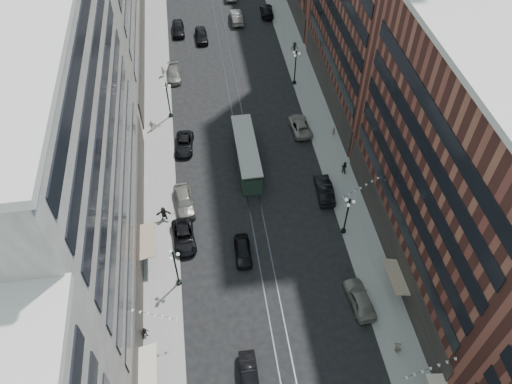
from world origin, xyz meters
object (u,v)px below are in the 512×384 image
car_2 (184,237)px  car_extra_2 (184,201)px  streetcar (247,154)px  pedestrian_extra_0 (163,71)px  car_12 (267,11)px  car_extra_0 (236,17)px  pedestrian_4 (398,348)px  car_extra_1 (243,251)px  lamppost_sw_far (176,267)px  car_8 (174,74)px  pedestrian_6 (152,125)px  pedestrian_7 (344,167)px  car_13 (201,35)px  lamppost_se_mid (295,66)px  pedestrian_2 (145,333)px  car_4 (360,299)px  car_7 (184,144)px  pedestrian_5 (164,213)px  car_11 (300,126)px  lamppost_sw_mid (168,99)px  lamppost_se_far (347,215)px  car_10 (324,190)px  pedestrian_8 (333,131)px  pedestrian_9 (295,48)px  car_9 (178,28)px

car_2 → car_extra_2: bearing=82.6°
streetcar → pedestrian_extra_0: size_ratio=6.85×
car_12 → car_extra_0: (-5.52, -1.59, 0.10)m
pedestrian_4 → car_extra_1: 18.07m
lamppost_sw_far → car_8: (0.80, 36.17, -2.40)m
lamppost_sw_far → pedestrian_6: size_ratio=3.63×
pedestrian_4 → pedestrian_7: 23.34m
car_8 → car_13: (4.86, 10.09, 0.12)m
lamppost_se_mid → pedestrian_extra_0: lamppost_se_mid is taller
pedestrian_4 → pedestrian_7: bearing=-14.7°
pedestrian_2 → lamppost_sw_far: bearing=42.6°
car_4 → pedestrian_6: bearing=-61.1°
streetcar → car_7: bearing=152.9°
car_extra_1 → car_extra_2: (-5.86, 7.84, 0.15)m
pedestrian_5 → car_11: bearing=35.8°
pedestrian_6 → pedestrian_7: pedestrian_7 is taller
pedestrian_4 → pedestrian_extra_0: (-20.37, 47.10, 0.02)m
pedestrian_2 → pedestrian_4: (22.89, -4.86, 0.05)m
car_8 → pedestrian_7: size_ratio=2.84×
car_8 → pedestrian_6: (-3.34, -11.68, 0.22)m
lamppost_sw_mid → lamppost_se_far: 29.45m
lamppost_se_far → car_10: lamppost_se_far is taller
car_8 → pedestrian_8: size_ratio=3.03×
lamppost_sw_far → car_4: bearing=-15.4°
car_12 → car_extra_0: car_extra_0 is taller
lamppost_sw_far → lamppost_sw_mid: same height
lamppost_sw_far → car_2: (0.80, 5.38, -2.39)m
lamppost_se_mid → car_4: bearing=-91.2°
lamppost_sw_mid → pedestrian_7: size_ratio=3.27×
lamppost_se_mid → car_12: bearing=92.2°
pedestrian_4 → car_13: bearing=2.2°
pedestrian_8 → car_10: bearing=51.9°
pedestrian_2 → pedestrian_9: (23.33, 45.55, 0.12)m
pedestrian_5 → pedestrian_extra_0: pedestrian_5 is taller
lamppost_sw_far → car_12: size_ratio=1.05×
car_8 → pedestrian_5: size_ratio=2.58×
lamppost_se_far → lamppost_se_mid: 28.00m
car_9 → lamppost_se_mid: bearing=-46.2°
pedestrian_9 → pedestrian_6: bearing=-150.6°
car_extra_0 → pedestrian_9: bearing=124.9°
pedestrian_6 → pedestrian_extra_0: (1.76, 12.32, 0.07)m
pedestrian_5 → car_extra_0: size_ratio=0.36×
lamppost_sw_mid → pedestrian_8: lamppost_sw_mid is taller
pedestrian_2 → pedestrian_4: pedestrian_4 is taller
lamppost_sw_mid → pedestrian_2: lamppost_sw_mid is taller
lamppost_se_mid → car_10: size_ratio=1.10×
car_2 → pedestrian_5: (-2.05, 3.37, 0.37)m
car_12 → car_extra_2: 45.53m
pedestrian_4 → pedestrian_8: pedestrian_4 is taller
car_4 → car_extra_0: bearing=-89.9°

